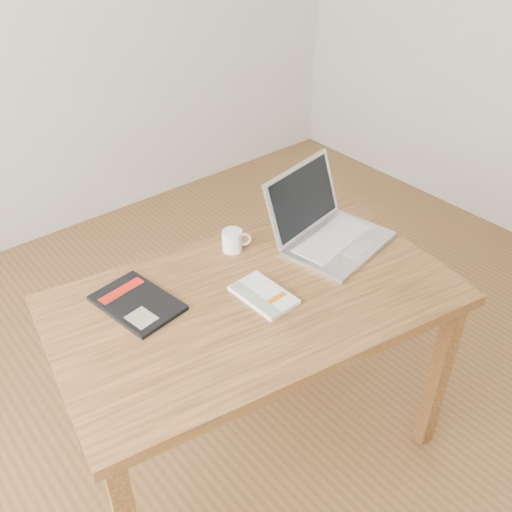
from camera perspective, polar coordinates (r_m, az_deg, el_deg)
room at (r=1.53m, az=4.20°, el=14.39°), size 4.04×4.04×2.70m
desk at (r=1.87m, az=-0.02°, el=-6.12°), size 1.38×0.93×0.75m
white_guidebook at (r=1.80m, az=0.75°, el=-3.94°), size 0.13×0.21×0.02m
black_guidebook at (r=1.81m, az=-11.80°, el=-4.61°), size 0.22×0.30×0.01m
laptop at (r=2.06m, az=7.06°, el=2.86°), size 0.43×0.40×0.25m
coffee_mug at (r=2.00m, az=-2.32°, el=1.60°), size 0.10×0.07×0.08m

